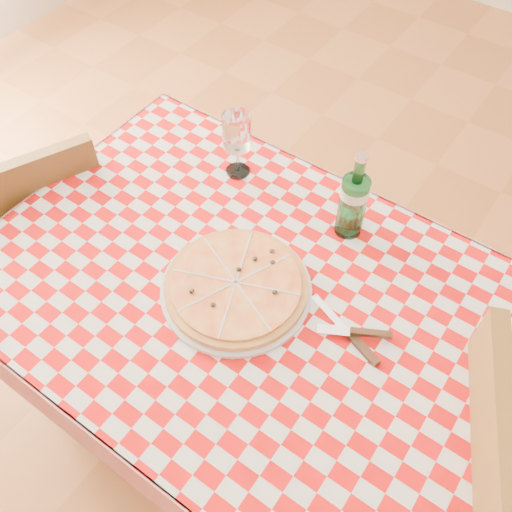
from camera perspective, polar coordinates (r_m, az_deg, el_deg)
The scene contains 8 objects.
dining_table at distance 1.41m, azimuth -0.75°, elevation -5.88°, with size 1.20×0.80×0.75m.
tablecloth at distance 1.33m, azimuth -0.79°, elevation -3.75°, with size 1.30×0.90×0.01m, color #AE0A0A.
chair_near at distance 1.50m, azimuth 22.64°, elevation -20.05°, with size 0.54×0.54×0.91m.
chair_far at distance 1.91m, azimuth -20.12°, elevation 2.57°, with size 0.51×0.51×0.85m.
pizza_plate at distance 1.31m, azimuth -2.01°, elevation -2.97°, with size 0.35×0.35×0.05m, color gold, non-canonical shape.
water_bottle at distance 1.37m, azimuth 9.80°, elevation 6.01°, with size 0.07×0.07×0.25m, color #19642A, non-canonical shape.
wine_glass at distance 1.52m, azimuth -1.90°, elevation 11.02°, with size 0.07×0.07×0.19m, color white, non-canonical shape.
cutlery at distance 1.27m, azimuth 9.35°, elevation -7.52°, with size 0.23×0.19×0.02m, color silver, non-canonical shape.
Camera 1 is at (0.44, -0.59, 1.86)m, focal length 40.00 mm.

